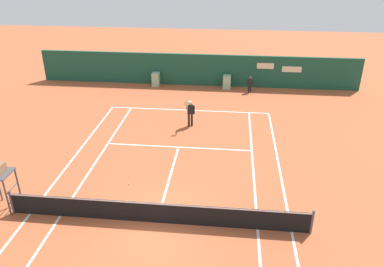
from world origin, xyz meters
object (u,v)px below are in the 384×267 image
(tennis_ball_mid_court, at_px, (129,184))
(tennis_ball_by_sideline, at_px, (107,122))
(player_on_baseline, at_px, (190,111))
(ball_kid_left_post, at_px, (250,83))

(tennis_ball_mid_court, bearing_deg, tennis_ball_by_sideline, 115.10)
(tennis_ball_by_sideline, bearing_deg, player_on_baseline, 0.96)
(player_on_baseline, height_order, ball_kid_left_post, player_on_baseline)
(tennis_ball_mid_court, height_order, tennis_ball_by_sideline, same)
(player_on_baseline, bearing_deg, ball_kid_left_post, -127.29)
(ball_kid_left_post, bearing_deg, tennis_ball_mid_court, 63.14)
(player_on_baseline, xyz_separation_m, ball_kid_left_post, (3.81, 6.46, -0.25))
(player_on_baseline, distance_m, ball_kid_left_post, 7.50)
(player_on_baseline, distance_m, tennis_ball_mid_court, 7.10)
(player_on_baseline, bearing_deg, tennis_ball_mid_court, 65.61)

